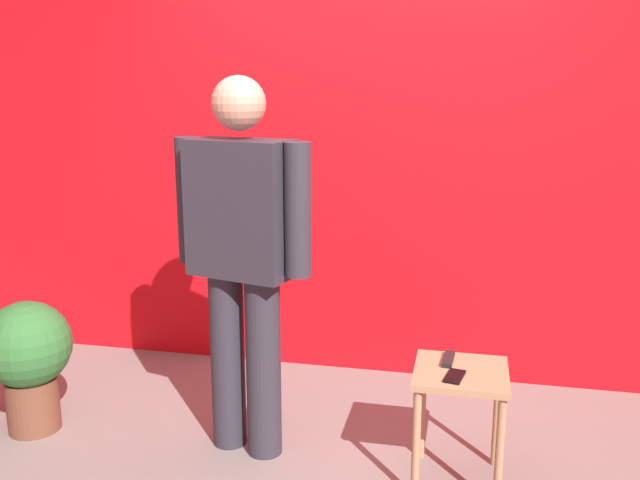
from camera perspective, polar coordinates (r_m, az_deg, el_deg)
The scene contains 6 objects.
back_wall_red at distance 4.13m, azimuth 3.53°, elevation 11.52°, with size 5.29×0.12×3.33m, color red.
standing_person at distance 3.22m, azimuth -6.38°, elevation -0.81°, with size 0.71×0.35×1.79m.
side_table at distance 3.18m, azimuth 11.43°, elevation -12.22°, with size 0.41×0.41×0.53m.
cell_phone at distance 3.06m, azimuth 11.01°, elevation -10.94°, with size 0.07×0.14×0.01m, color black.
tv_remote at distance 3.22m, azimuth 10.51°, elevation -9.59°, with size 0.04×0.17×0.02m, color black.
potted_plant at distance 3.86m, azimuth -22.86°, elevation -8.74°, with size 0.44×0.44×0.69m.
Camera 1 is at (0.64, -2.64, 1.77)m, focal length 38.94 mm.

